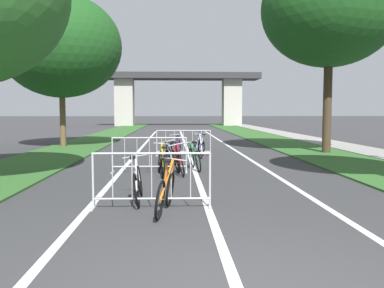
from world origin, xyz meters
TOP-DOWN VIEW (x-y plane):
  - grass_verge_left at (-5.51, 23.59)m, footprint 2.92×57.65m
  - grass_verge_right at (5.51, 23.59)m, footprint 2.92×57.65m
  - sidewalk_path_right at (7.98, 23.59)m, footprint 2.01×57.65m
  - lane_stripe_center at (0.00, 16.68)m, footprint 0.14×33.35m
  - lane_stripe_right_lane at (2.23, 16.68)m, footprint 0.14×33.35m
  - lane_stripe_left_lane at (-2.23, 16.68)m, footprint 0.14×33.35m
  - overpass_bridge at (0.00, 47.65)m, footprint 19.97×4.06m
  - tree_left_pine_near at (-6.18, 17.15)m, footprint 5.96×5.96m
  - tree_right_cypress_far at (5.92, 13.57)m, footprint 5.72×5.72m
  - crowd_barrier_nearest at (-1.05, 3.86)m, footprint 2.24×0.49m
  - crowd_barrier_second at (-1.35, 8.36)m, footprint 2.24×0.46m
  - crowd_barrier_third at (-0.23, 12.87)m, footprint 2.25×0.54m
  - bicycle_white_0 at (0.38, 12.31)m, footprint 0.51×1.65m
  - bicycle_blue_1 at (0.53, 13.43)m, footprint 0.50×1.62m
  - bicycle_red_2 at (-0.51, 8.00)m, footprint 0.49×1.66m
  - bicycle_silver_3 at (-1.36, 4.43)m, footprint 0.56×1.76m
  - bicycle_black_4 at (-0.68, 8.76)m, footprint 0.78×1.66m
  - bicycle_green_5 at (0.01, 8.87)m, footprint 0.56×1.65m
  - bicycle_yellow_6 at (-0.98, 7.78)m, footprint 0.49×1.71m
  - bicycle_orange_7 at (-0.78, 3.47)m, footprint 0.60×1.67m
  - bicycle_purple_8 at (-0.46, 12.48)m, footprint 0.49×1.75m

SIDE VIEW (x-z plane):
  - lane_stripe_center at x=0.00m, z-range 0.00..0.01m
  - lane_stripe_right_lane at x=2.23m, z-range 0.00..0.01m
  - lane_stripe_left_lane at x=-2.23m, z-range 0.00..0.01m
  - grass_verge_left at x=-5.51m, z-range 0.00..0.05m
  - grass_verge_right at x=5.51m, z-range 0.00..0.05m
  - sidewalk_path_right at x=7.98m, z-range 0.00..0.08m
  - bicycle_black_4 at x=-0.68m, z-range -0.11..0.81m
  - bicycle_blue_1 at x=0.53m, z-range -0.10..0.82m
  - bicycle_yellow_6 at x=-0.98m, z-range -0.09..0.81m
  - bicycle_green_5 at x=0.01m, z-range -0.09..0.82m
  - bicycle_purple_8 at x=-0.46m, z-range -0.10..0.85m
  - bicycle_silver_3 at x=-1.36m, z-range -0.10..0.85m
  - bicycle_red_2 at x=-0.51m, z-range -0.10..0.86m
  - bicycle_white_0 at x=0.38m, z-range -0.10..0.86m
  - bicycle_orange_7 at x=-0.78m, z-range -0.12..0.88m
  - crowd_barrier_nearest at x=-1.05m, z-range -0.01..1.04m
  - crowd_barrier_second at x=-1.35m, z-range -0.01..1.04m
  - crowd_barrier_third at x=-0.23m, z-range -0.01..1.04m
  - overpass_bridge at x=0.00m, z-range 1.23..7.73m
  - tree_left_pine_near at x=-6.18m, z-range 1.24..8.78m
  - tree_right_cypress_far at x=5.92m, z-range 1.82..10.34m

